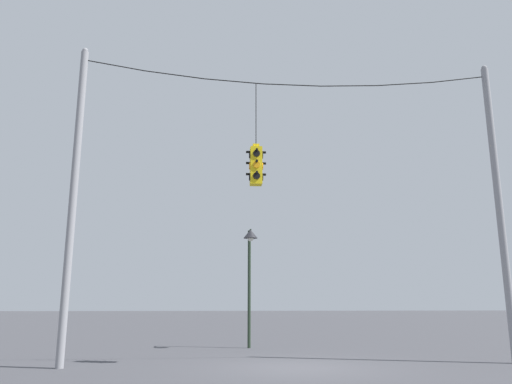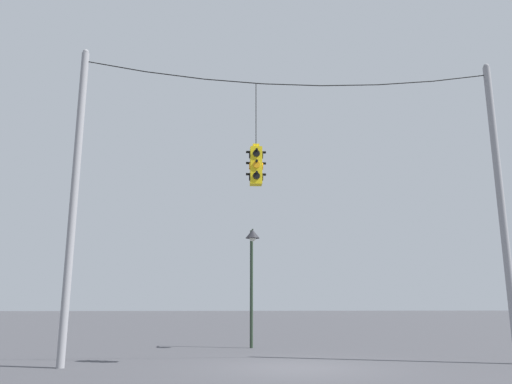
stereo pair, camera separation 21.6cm
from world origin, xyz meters
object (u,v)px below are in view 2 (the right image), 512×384
traffic_light_near_right_pole (256,165)px  street_lamp (252,254)px  utility_pole_left (74,198)px  utility_pole_right (501,204)px

traffic_light_near_right_pole → street_lamp: 5.56m
street_lamp → utility_pole_left: bearing=-135.8°
utility_pole_left → street_lamp: utility_pole_left is taller
utility_pole_right → street_lamp: size_ratio=2.04×
utility_pole_right → traffic_light_near_right_pole: (-7.28, -0.00, 1.05)m
traffic_light_near_right_pole → street_lamp: size_ratio=0.71×
utility_pole_left → traffic_light_near_right_pole: bearing=-0.0°
utility_pole_left → traffic_light_near_right_pole: (5.08, -0.00, 1.05)m
utility_pole_left → traffic_light_near_right_pole: utility_pole_left is taller
utility_pole_left → utility_pole_right: same height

